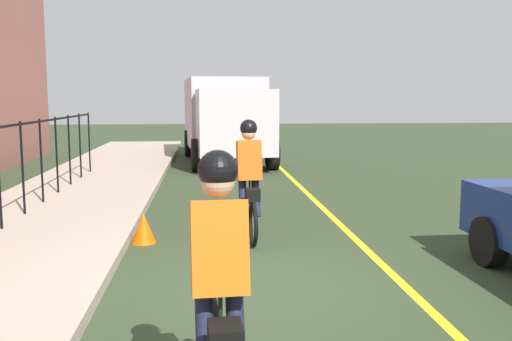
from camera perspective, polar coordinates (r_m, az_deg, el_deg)
The scene contains 6 objects.
ground_plane at distance 6.53m, azimuth 1.02°, elevation -11.89°, with size 80.00×80.00×0.00m, color #2D3A24.
lane_line_centre at distance 6.87m, azimuth 14.66°, elevation -11.10°, with size 36.00×0.12×0.01m, color yellow.
cyclist_lead at distance 8.58m, azimuth -0.72°, elevation -0.95°, with size 1.71×0.38×1.83m.
cyclist_follow at distance 3.77m, azimuth -3.72°, elevation -11.91°, with size 1.71×0.38×1.83m.
box_truck_background at distance 19.08m, azimuth -3.14°, elevation 5.57°, with size 6.88×2.96×2.78m.
traffic_cone_near at distance 8.61m, azimuth -11.25°, elevation -5.69°, with size 0.36×0.36×0.46m, color #E85304.
Camera 1 is at (-6.13, 0.65, 2.16)m, focal length 39.74 mm.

